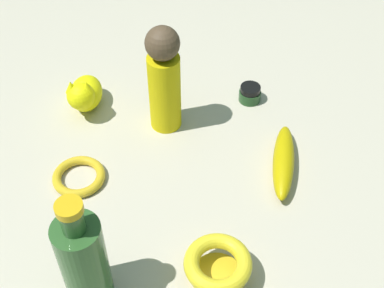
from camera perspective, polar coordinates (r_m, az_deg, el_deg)
The scene contains 8 objects.
ground at distance 0.95m, azimuth 0.00°, elevation -3.56°, with size 2.00×2.00×0.00m, color #BCB29E.
bangle at distance 0.96m, azimuth -12.02°, elevation -3.54°, with size 0.09×0.09×0.02m, color gold.
bowl at distance 0.81m, azimuth 2.77°, elevation -12.91°, with size 0.10×0.10×0.05m.
person_figure_adult at distance 0.97m, azimuth -3.00°, elevation 6.96°, with size 0.07×0.07×0.22m.
nail_polish_jar at distance 1.09m, azimuth 6.22°, elevation 5.39°, with size 0.04×0.04×0.03m.
banana at distance 0.96m, azimuth 9.76°, elevation -1.84°, with size 0.18×0.04×0.04m, color #B69D07.
bottle_tall at distance 0.76m, azimuth -11.57°, elevation -11.99°, with size 0.07×0.07×0.21m.
cat_figurine at distance 1.07m, azimuth -11.44°, elevation 5.32°, with size 0.13×0.07×0.09m.
Camera 1 is at (-0.61, 0.02, 0.73)m, focal length 49.86 mm.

